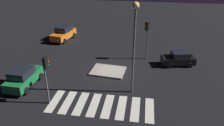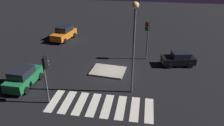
{
  "view_description": "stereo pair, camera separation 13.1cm",
  "coord_description": "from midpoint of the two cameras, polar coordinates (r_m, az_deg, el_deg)",
  "views": [
    {
      "loc": [
        3.19,
        -20.37,
        11.26
      ],
      "look_at": [
        0.0,
        0.0,
        1.0
      ],
      "focal_mm": 34.87,
      "sensor_mm": 36.0,
      "label": 1
    },
    {
      "loc": [
        3.32,
        -20.35,
        11.26
      ],
      "look_at": [
        0.0,
        0.0,
        1.0
      ],
      "focal_mm": 34.87,
      "sensor_mm": 36.0,
      "label": 2
    }
  ],
  "objects": [
    {
      "name": "ground_plane",
      "position": [
        23.49,
        0.16,
        -2.18
      ],
      "size": [
        80.0,
        80.0,
        0.0
      ],
      "primitive_type": "plane",
      "color": "black"
    },
    {
      "name": "traffic_island",
      "position": [
        23.36,
        -0.91,
        -2.12
      ],
      "size": [
        3.77,
        2.98,
        0.18
      ],
      "color": "gray",
      "rests_on": "ground"
    },
    {
      "name": "car_black",
      "position": [
        25.6,
        17.22,
        1.06
      ],
      "size": [
        3.91,
        2.29,
        1.62
      ],
      "rotation": [
        0.0,
        0.0,
        3.34
      ],
      "color": "black",
      "rests_on": "ground"
    },
    {
      "name": "car_green",
      "position": [
        22.21,
        -22.01,
        -3.42
      ],
      "size": [
        2.17,
        4.38,
        1.87
      ],
      "rotation": [
        0.0,
        0.0,
        1.53
      ],
      "color": "#196B38",
      "rests_on": "ground"
    },
    {
      "name": "car_orange",
      "position": [
        33.03,
        -12.36,
        7.66
      ],
      "size": [
        2.73,
        4.7,
        1.95
      ],
      "rotation": [
        0.0,
        0.0,
        -1.76
      ],
      "color": "orange",
      "rests_on": "ground"
    },
    {
      "name": "traffic_light_north",
      "position": [
        25.22,
        9.36,
        8.1
      ],
      "size": [
        0.54,
        0.54,
        4.58
      ],
      "rotation": [
        0.0,
        0.0,
        -2.33
      ],
      "color": "#47474C",
      "rests_on": "ground"
    },
    {
      "name": "traffic_light_south",
      "position": [
        17.88,
        -16.83,
        -1.42
      ],
      "size": [
        0.54,
        0.53,
        4.27
      ],
      "rotation": [
        0.0,
        0.0,
        0.97
      ],
      "color": "#47474C",
      "rests_on": "ground"
    },
    {
      "name": "street_lamp",
      "position": [
        17.72,
        6.03,
        7.33
      ],
      "size": [
        0.56,
        0.56,
        8.13
      ],
      "color": "#47474C",
      "rests_on": "ground"
    },
    {
      "name": "crosswalk_near",
      "position": [
        18.51,
        -2.85,
        -11.02
      ],
      "size": [
        8.75,
        3.2,
        0.02
      ],
      "color": "silver",
      "rests_on": "ground"
    }
  ]
}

